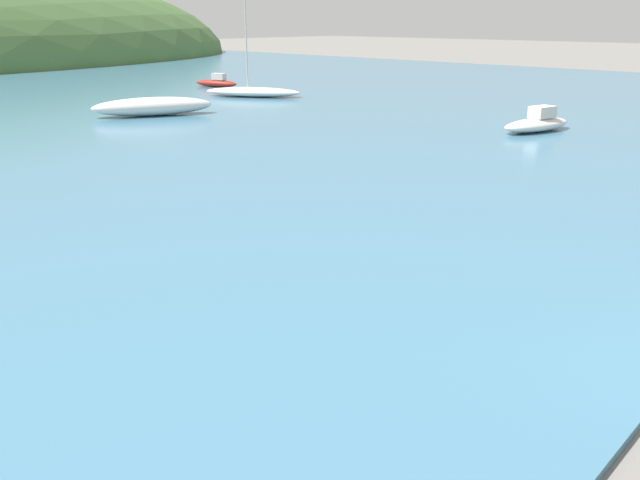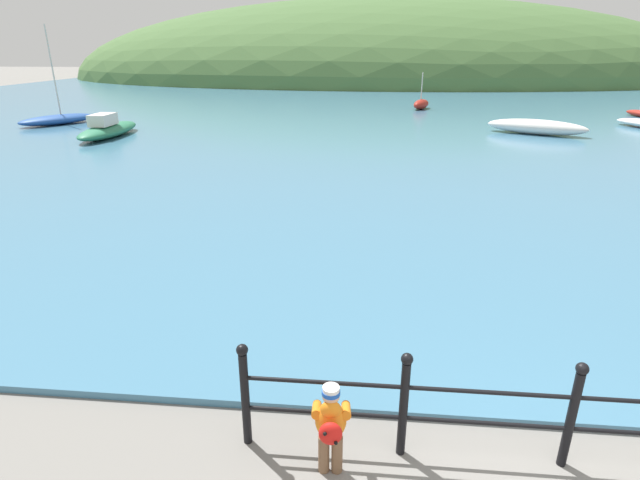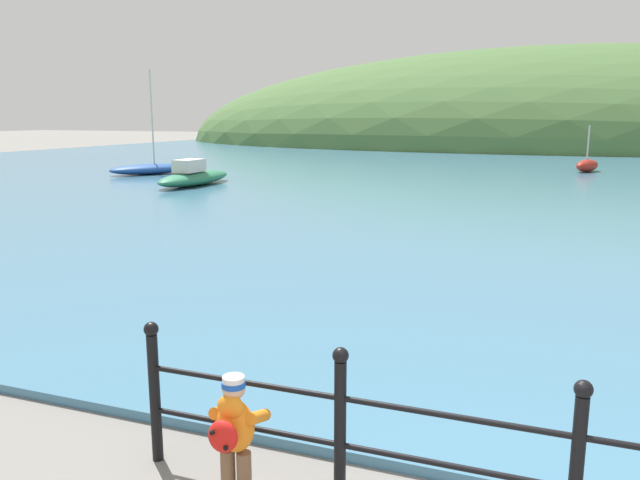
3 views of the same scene
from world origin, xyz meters
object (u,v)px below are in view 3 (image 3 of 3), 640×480
(boat_blue_hull, at_px, (587,165))
(child_in_coat, at_px, (234,429))
(boat_white_sailboat, at_px, (194,177))
(boat_nearest_quay, at_px, (151,169))

(boat_blue_hull, bearing_deg, child_in_coat, -96.84)
(boat_white_sailboat, relative_size, boat_nearest_quay, 0.96)
(boat_white_sailboat, bearing_deg, child_in_coat, -57.51)
(child_in_coat, xyz_separation_m, boat_white_sailboat, (-11.49, 18.04, -0.17))
(boat_blue_hull, bearing_deg, boat_nearest_quay, -156.05)
(child_in_coat, height_order, boat_blue_hull, boat_blue_hull)
(boat_blue_hull, distance_m, boat_nearest_quay, 21.51)
(child_in_coat, distance_m, boat_blue_hull, 30.47)
(child_in_coat, distance_m, boat_nearest_quay, 26.84)
(boat_white_sailboat, height_order, boat_nearest_quay, boat_nearest_quay)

